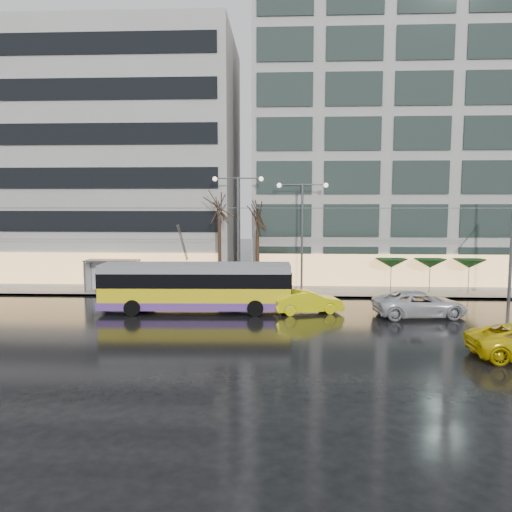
{
  "coord_description": "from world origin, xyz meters",
  "views": [
    {
      "loc": [
        5.19,
        -28.16,
        7.19
      ],
      "look_at": [
        3.67,
        5.0,
        3.61
      ],
      "focal_mm": 35.0,
      "sensor_mm": 36.0,
      "label": 1
    }
  ],
  "objects": [
    {
      "name": "ground",
      "position": [
        0.0,
        0.0,
        0.0
      ],
      "size": [
        140.0,
        140.0,
        0.0
      ],
      "primitive_type": "plane",
      "color": "black",
      "rests_on": "ground"
    },
    {
      "name": "building_right",
      "position": [
        19.0,
        19.0,
        12.65
      ],
      "size": [
        32.0,
        14.0,
        25.0
      ],
      "primitive_type": "cube",
      "color": "#A4A29D",
      "rests_on": "sidewalk"
    },
    {
      "name": "tree_a",
      "position": [
        0.5,
        11.0,
        7.09
      ],
      "size": [
        3.2,
        3.2,
        8.4
      ],
      "color": "black",
      "rests_on": "sidewalk"
    },
    {
      "name": "parasol_a",
      "position": [
        14.0,
        11.0,
        2.45
      ],
      "size": [
        2.5,
        2.5,
        2.65
      ],
      "color": "#595B60",
      "rests_on": "sidewalk"
    },
    {
      "name": "pedestrian_a",
      "position": [
        -5.38,
        10.93,
        1.64
      ],
      "size": [
        1.07,
        1.08,
        2.19
      ],
      "color": "black",
      "rests_on": "sidewalk"
    },
    {
      "name": "trolleybus",
      "position": [
        -0.22,
        3.95,
        1.56
      ],
      "size": [
        12.54,
        4.98,
        5.77
      ],
      "color": "yellow",
      "rests_on": "ground"
    },
    {
      "name": "tree_b",
      "position": [
        3.5,
        11.2,
        6.4
      ],
      "size": [
        3.2,
        3.2,
        7.7
      ],
      "color": "black",
      "rests_on": "sidewalk"
    },
    {
      "name": "taxi_b",
      "position": [
        7.08,
        3.93,
        0.75
      ],
      "size": [
        4.81,
        2.66,
        1.5
      ],
      "primitive_type": "imported",
      "rotation": [
        0.0,
        0.0,
        1.82
      ],
      "color": "#F6F00C",
      "rests_on": "ground"
    },
    {
      "name": "street_lamp_near",
      "position": [
        2.0,
        10.8,
        5.99
      ],
      "size": [
        3.96,
        0.36,
        9.03
      ],
      "color": "#595B60",
      "rests_on": "sidewalk"
    },
    {
      "name": "building_left",
      "position": [
        -16.0,
        19.0,
        11.15
      ],
      "size": [
        34.0,
        14.0,
        22.0
      ],
      "primitive_type": "cube",
      "color": "#A4A29D",
      "rests_on": "sidewalk"
    },
    {
      "name": "sidewalk",
      "position": [
        2.0,
        14.0,
        0.07
      ],
      "size": [
        80.0,
        10.0,
        0.15
      ],
      "primitive_type": "cube",
      "color": "gray",
      "rests_on": "ground"
    },
    {
      "name": "parasol_b",
      "position": [
        17.0,
        11.0,
        2.45
      ],
      "size": [
        2.5,
        2.5,
        2.65
      ],
      "color": "#595B60",
      "rests_on": "sidewalk"
    },
    {
      "name": "bus_shelter",
      "position": [
        -8.38,
        10.69,
        1.96
      ],
      "size": [
        4.2,
        1.6,
        2.51
      ],
      "color": "#595B60",
      "rests_on": "sidewalk"
    },
    {
      "name": "sedan_silver",
      "position": [
        14.12,
        3.22,
        0.81
      ],
      "size": [
        6.06,
        3.3,
        1.61
      ],
      "primitive_type": "imported",
      "rotation": [
        0.0,
        0.0,
        1.68
      ],
      "color": "silver",
      "rests_on": "ground"
    },
    {
      "name": "parasol_c",
      "position": [
        20.0,
        11.0,
        2.45
      ],
      "size": [
        2.5,
        2.5,
        2.65
      ],
      "color": "#595B60",
      "rests_on": "sidewalk"
    },
    {
      "name": "pedestrian_c",
      "position": [
        -8.2,
        9.4,
        1.27
      ],
      "size": [
        1.29,
        0.99,
        2.11
      ],
      "color": "black",
      "rests_on": "sidewalk"
    },
    {
      "name": "catenary",
      "position": [
        1.0,
        7.94,
        4.25
      ],
      "size": [
        42.24,
        5.12,
        7.0
      ],
      "color": "#595B60",
      "rests_on": "ground"
    },
    {
      "name": "pedestrian_b",
      "position": [
        -4.96,
        10.74,
        0.99
      ],
      "size": [
        0.87,
        0.7,
        1.68
      ],
      "color": "black",
      "rests_on": "sidewalk"
    },
    {
      "name": "kerb",
      "position": [
        2.0,
        9.05,
        0.07
      ],
      "size": [
        80.0,
        0.1,
        0.15
      ],
      "primitive_type": "cube",
      "color": "slate",
      "rests_on": "ground"
    },
    {
      "name": "street_lamp_far",
      "position": [
        7.0,
        10.8,
        5.71
      ],
      "size": [
        3.96,
        0.36,
        8.53
      ],
      "color": "#595B60",
      "rests_on": "sidewalk"
    }
  ]
}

